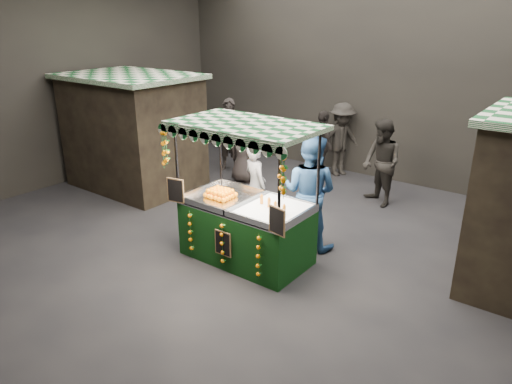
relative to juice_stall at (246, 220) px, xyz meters
The scene contains 11 objects.
ground 0.79m from the juice_stall, 81.02° to the left, with size 12.00×12.00×0.00m, color black.
market_hall 2.69m from the juice_stall, 81.02° to the left, with size 12.10×10.10×5.05m.
neighbour_stall_left 4.59m from the juice_stall, 162.93° to the left, with size 3.00×2.20×2.60m.
juice_stall is the anchor object (origin of this frame).
vendor_grey 1.29m from the juice_stall, 119.97° to the left, with size 0.71×0.61×1.65m.
vendor_blue 1.23m from the juice_stall, 63.05° to the left, with size 1.06×0.87×2.00m.
shopper_0 4.88m from the juice_stall, 133.17° to the left, with size 0.79×0.64×1.87m.
shopper_1 3.72m from the juice_stall, 78.43° to the left, with size 1.12×1.07×1.83m.
shopper_2 4.65m from the juice_stall, 104.30° to the left, with size 1.03×0.90×1.67m.
shopper_3 5.01m from the juice_stall, 99.90° to the left, with size 1.12×1.36×1.83m.
shopper_4 3.96m from the juice_stall, 129.19° to the left, with size 0.77×0.53×1.53m.
Camera 1 is at (4.26, -5.76, 3.80)m, focal length 32.92 mm.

